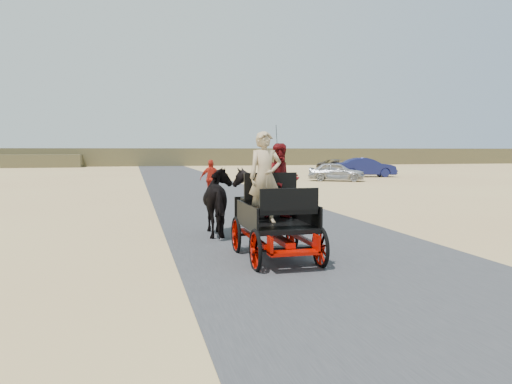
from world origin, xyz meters
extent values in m
plane|color=tan|center=(0.00, 0.00, 0.00)|extent=(140.00, 140.00, 0.00)
cube|color=#38383A|center=(0.00, 0.00, 0.01)|extent=(6.00, 140.00, 0.01)
cube|color=brown|center=(0.00, 62.00, 1.20)|extent=(140.00, 6.00, 2.40)
imported|color=black|center=(-1.58, 3.36, 0.85)|extent=(0.91, 2.01, 1.70)
imported|color=black|center=(-0.48, 3.36, 0.85)|extent=(1.37, 1.54, 1.70)
imported|color=tan|center=(-1.23, 0.41, 1.62)|extent=(0.66, 0.43, 1.80)
imported|color=#660C0F|center=(-0.73, 0.96, 1.51)|extent=(0.77, 0.60, 1.58)
imported|color=red|center=(-0.31, 13.21, 0.86)|extent=(1.04, 0.51, 1.73)
imported|color=#B2B2B7|center=(10.04, 23.30, 0.66)|extent=(4.14, 3.15, 1.31)
imported|color=navy|center=(14.53, 27.78, 0.76)|extent=(4.85, 2.39, 1.53)
imported|color=black|center=(15.43, 31.60, 0.60)|extent=(4.32, 2.32, 1.19)
imported|color=brown|center=(15.84, 36.44, 0.63)|extent=(4.99, 3.87, 1.26)
camera|label=1|loc=(-3.75, -9.03, 2.15)|focal=35.00mm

